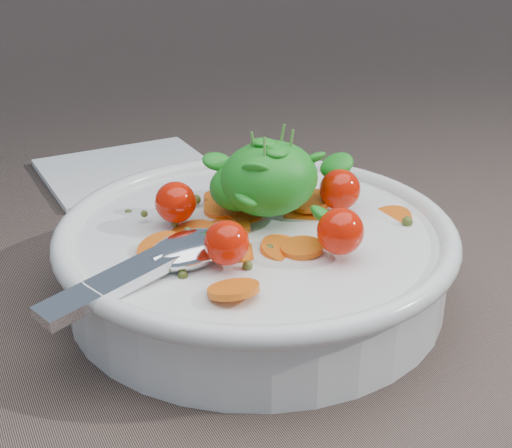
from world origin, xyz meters
name	(u,v)px	position (x,y,z in m)	size (l,w,h in m)	color
ground	(239,279)	(0.00, 0.00, 0.00)	(6.00, 6.00, 0.00)	brown
bowl	(256,253)	(0.00, -0.02, 0.03)	(0.30, 0.28, 0.12)	silver
napkin	(129,171)	(-0.01, 0.25, 0.00)	(0.17, 0.15, 0.01)	white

